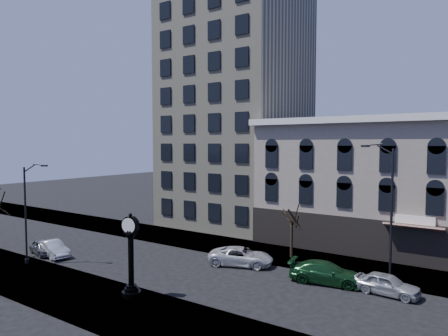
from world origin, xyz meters
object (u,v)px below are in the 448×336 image
Objects in this scene: street_lamp_near at (31,187)px; car_near_a at (43,247)px; street_clock at (131,259)px; car_near_b at (53,249)px.

street_lamp_near is 2.22× the size of car_near_a.
car_near_a is (-14.43, 2.78, -1.95)m from street_clock.
street_clock reaches higher than car_near_a.
car_near_a is 1.38m from car_near_b.
street_lamp_near is at bearing -121.44° from car_near_a.
street_lamp_near is 6.40m from car_near_b.
car_near_a is at bearing 104.30° from car_near_b.
street_clock is at bearing -23.30° from street_lamp_near.
street_lamp_near reaches higher than street_clock.
street_clock is at bearing -91.87° from car_near_b.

